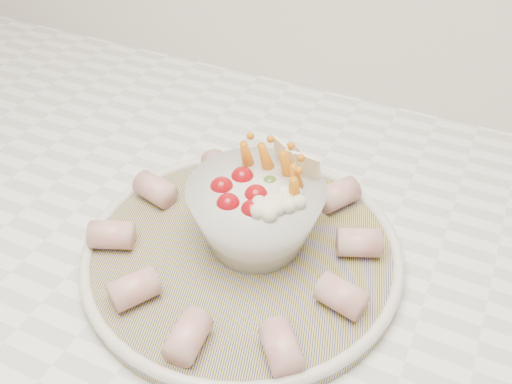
% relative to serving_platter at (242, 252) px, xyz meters
% --- Properties ---
extents(serving_platter, '(0.41, 0.41, 0.02)m').
position_rel_serving_platter_xyz_m(serving_platter, '(0.00, 0.00, 0.00)').
color(serving_platter, navy).
rests_on(serving_platter, kitchen_counter).
extents(veggie_bowl, '(0.14, 0.14, 0.11)m').
position_rel_serving_platter_xyz_m(veggie_bowl, '(0.01, 0.02, 0.04)').
color(veggie_bowl, silver).
rests_on(veggie_bowl, serving_platter).
extents(cured_meat_rolls, '(0.29, 0.31, 0.03)m').
position_rel_serving_platter_xyz_m(cured_meat_rolls, '(-0.00, -0.00, 0.02)').
color(cured_meat_rolls, '#B45253').
rests_on(cured_meat_rolls, serving_platter).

